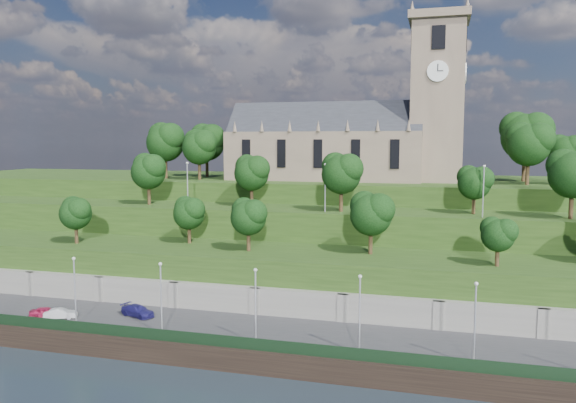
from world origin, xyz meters
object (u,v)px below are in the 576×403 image
(car_left, at_px, (46,312))
(car_middle, at_px, (60,314))
(car_right, at_px, (138,311))
(church, at_px, (354,135))

(car_left, xyz_separation_m, car_middle, (1.82, 0.09, -0.02))
(car_middle, relative_size, car_right, 0.80)
(car_right, bearing_deg, church, -5.68)
(church, relative_size, car_middle, 11.28)
(car_middle, bearing_deg, car_left, 68.31)
(car_left, bearing_deg, car_middle, -101.20)
(car_left, bearing_deg, car_right, -86.23)
(church, height_order, car_middle, church)
(car_right, bearing_deg, car_middle, 130.42)
(car_left, bearing_deg, church, -47.50)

